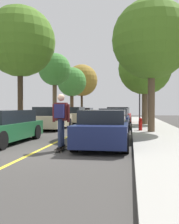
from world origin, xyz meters
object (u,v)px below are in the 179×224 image
Objects in this scene: parked_car_left_far at (73,115)px; street_tree_left_farthest at (82,80)px; parked_car_right_nearest at (104,128)px; street_tree_left_near at (55,70)px; parked_car_right_near at (115,119)px; streetlamp at (140,86)px; street_tree_right_near at (145,68)px; parked_car_left_farthest at (85,114)px; skateboard at (61,148)px; skateboarder at (61,117)px; parked_car_left_near at (52,118)px; parked_car_left_nearest at (3,127)px; parked_car_right_far at (119,116)px; street_tree_right_nearest at (152,40)px; street_tree_left_far at (72,82)px; fire_hydrant at (140,124)px; street_tree_left_nearest at (20,42)px.

street_tree_left_farthest reaches higher than parked_car_left_far.
street_tree_left_near reaches higher than parked_car_right_nearest.
streetlamp is at bearing 76.76° from parked_car_right_near.
street_tree_right_near is (8.13, -3.45, -0.52)m from street_tree_left_near.
parked_car_left_farthest is 20.68m from skateboard.
street_tree_left_near is 16.91m from skateboarder.
parked_car_left_farthest is 0.95× the size of parked_car_right_nearest.
skateboarder is (2.78, -14.69, 0.40)m from parked_car_left_far.
parked_car_left_nearest is at bearing -90.00° from parked_car_left_near.
parked_car_right_near is 0.79× the size of streetlamp.
parked_car_right_far is 0.70× the size of street_tree_right_near.
parked_car_left_far reaches higher than parked_car_left_nearest.
parked_car_right_nearest is 16.15m from street_tree_left_near.
street_tree_left_farthest is 1.36× the size of streetlamp.
street_tree_right_nearest reaches higher than skateboarder.
parked_car_left_near is 7.84m from parked_car_right_nearest.
parked_car_right_far is 0.64× the size of street_tree_right_nearest.
parked_car_left_far is (-0.00, 13.20, 0.05)m from parked_car_left_nearest.
parked_car_left_near reaches higher than skateboard.
street_tree_right_nearest is at bearing -88.24° from streetlamp.
street_tree_left_far is at bearing 128.22° from parked_car_left_farthest.
skateboard is at bearing -82.28° from parked_car_left_farthest.
parked_car_right_far is at bearing 55.36° from parked_car_left_near.
parked_car_left_far reaches higher than parked_car_right_nearest.
parked_car_left_near is at bearing 108.94° from skateboard.
street_tree_right_nearest is (6.09, -8.78, 4.26)m from parked_car_left_far.
parked_car_left_near is 0.71× the size of street_tree_left_far.
street_tree_left_farthest is at bearing 97.70° from parked_car_left_far.
street_tree_left_near is (-6.09, 7.97, 4.24)m from parked_car_right_near.
street_tree_left_near is at bearing 129.55° from street_tree_right_nearest.
streetlamp is (5.80, 0.53, 2.61)m from parked_car_left_far.
street_tree_right_nearest is 9.89× the size of fire_hydrant.
streetlamp is (7.84, -14.53, -2.04)m from street_tree_left_farthest.
parked_car_left_far is at bearing 158.62° from street_tree_right_near.
street_tree_left_farthest is at bearing 99.20° from skateboard.
skateboarder is at bearing -95.22° from parked_car_right_far.
parked_car_left_far is 6.56× the size of fire_hydrant.
streetlamp is at bearing 95.60° from street_tree_right_near.
street_tree_right_near is (2.04, 10.89, 3.74)m from parked_car_right_nearest.
parked_car_left_nearest is at bearing -122.78° from parked_car_right_near.
street_tree_left_nearest is 1.24× the size of street_tree_right_near.
parked_car_left_near is 0.56× the size of street_tree_left_nearest.
parked_car_left_farthest is 0.71× the size of street_tree_left_far.
streetlamp is (-0.29, 9.31, -1.66)m from street_tree_right_nearest.
street_tree_left_farthest is 1.20× the size of street_tree_right_near.
parked_car_right_far is (4.05, 12.50, 0.05)m from parked_car_left_nearest.
streetlamp reaches higher than parked_car_left_far.
street_tree_right_nearest is (2.04, -8.08, 4.26)m from parked_car_right_far.
streetlamp is (5.80, 13.73, 2.65)m from parked_car_left_nearest.
street_tree_left_nearest reaches higher than parked_car_left_far.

